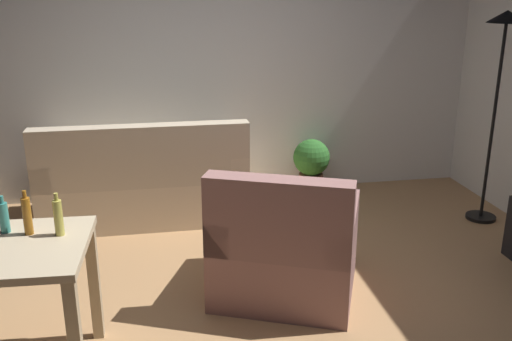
# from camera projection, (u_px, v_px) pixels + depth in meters

# --- Properties ---
(ground_plane) EXTENTS (5.20, 4.40, 0.02)m
(ground_plane) POSITION_uv_depth(u_px,v_px,m) (254.00, 303.00, 3.76)
(ground_plane) COLOR tan
(wall_rear) EXTENTS (5.20, 0.10, 2.70)m
(wall_rear) POSITION_uv_depth(u_px,v_px,m) (214.00, 57.00, 5.40)
(wall_rear) COLOR white
(wall_rear) RESTS_ON ground_plane
(couch) EXTENTS (1.77, 0.84, 0.92)m
(couch) POSITION_uv_depth(u_px,v_px,m) (145.00, 185.00, 5.03)
(couch) COLOR beige
(couch) RESTS_ON ground_plane
(torchiere_lamp) EXTENTS (0.32, 0.32, 1.81)m
(torchiere_lamp) POSITION_uv_depth(u_px,v_px,m) (501.00, 60.00, 4.66)
(torchiere_lamp) COLOR black
(torchiere_lamp) RESTS_ON ground_plane
(potted_plant) EXTENTS (0.36, 0.36, 0.57)m
(potted_plant) POSITION_uv_depth(u_px,v_px,m) (311.00, 163.00, 5.58)
(potted_plant) COLOR brown
(potted_plant) RESTS_ON ground_plane
(armchair) EXTENTS (1.16, 1.12, 0.92)m
(armchair) POSITION_uv_depth(u_px,v_px,m) (285.00, 251.00, 3.76)
(armchair) COLOR #996B66
(armchair) RESTS_ON ground_plane
(bottle_tall) EXTENTS (0.05, 0.05, 0.20)m
(bottle_tall) POSITION_uv_depth(u_px,v_px,m) (4.00, 217.00, 2.96)
(bottle_tall) COLOR teal
(bottle_tall) RESTS_ON desk
(bottle_amber) EXTENTS (0.05, 0.05, 0.24)m
(bottle_amber) POSITION_uv_depth(u_px,v_px,m) (27.00, 215.00, 2.93)
(bottle_amber) COLOR #9E6019
(bottle_amber) RESTS_ON desk
(bottle_squat) EXTENTS (0.05, 0.05, 0.23)m
(bottle_squat) POSITION_uv_depth(u_px,v_px,m) (58.00, 217.00, 2.92)
(bottle_squat) COLOR #BCB24C
(bottle_squat) RESTS_ON desk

